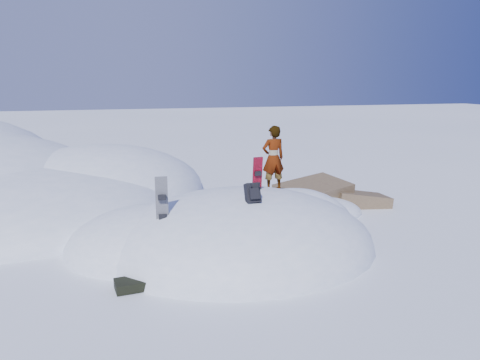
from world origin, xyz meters
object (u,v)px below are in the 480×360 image
object	(u,v)px
snowboard_red	(257,183)
person	(273,158)
backpack	(253,193)
snowboard_dark	(162,209)

from	to	relation	value
snowboard_red	person	xyz separation A→B (m)	(0.71, 0.74, 0.50)
person	snowboard_red	bearing A→B (deg)	40.90
backpack	person	world-z (taller)	person
snowboard_dark	backpack	distance (m)	2.14
backpack	person	xyz separation A→B (m)	(1.17, 1.81, 0.49)
snowboard_red	person	world-z (taller)	person
snowboard_dark	person	size ratio (longest dim) A/B	0.84
snowboard_red	snowboard_dark	xyz separation A→B (m)	(-2.57, -0.84, -0.28)
snowboard_red	backpack	size ratio (longest dim) A/B	2.52
snowboard_dark	person	world-z (taller)	person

